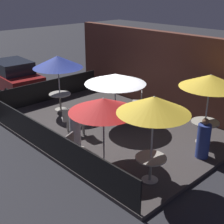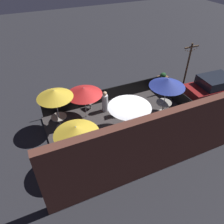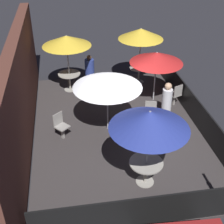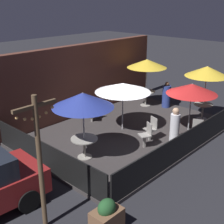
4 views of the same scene
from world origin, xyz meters
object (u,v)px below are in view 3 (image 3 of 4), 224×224
object	(u,v)px
patio_umbrella_1	(150,120)
patio_chair_2	(61,125)
patio_umbrella_4	(107,82)
patio_umbrella_3	(157,58)
patio_chair_0	(162,122)
dining_table_0	(139,70)
patron_1	(167,101)
dining_table_2	(69,77)
patio_umbrella_0	(141,34)
patio_chair_3	(150,113)
patio_umbrella_2	(66,41)
dining_table_1	(146,166)
patio_chair_1	(176,94)
patron_0	(90,71)

from	to	relation	value
patio_umbrella_1	patio_chair_2	world-z (taller)	patio_umbrella_1
patio_umbrella_4	patio_umbrella_3	bearing A→B (deg)	-51.00
patio_umbrella_1	patio_chair_0	distance (m)	2.84
dining_table_0	patron_1	xyz separation A→B (m)	(-2.94, -0.34, 0.06)
patron_1	dining_table_2	bearing A→B (deg)	9.94
patio_umbrella_0	patio_umbrella_4	size ratio (longest dim) A/B	1.08
patio_umbrella_3	dining_table_0	bearing A→B (deg)	7.98
patio_umbrella_3	patio_chair_3	size ratio (longest dim) A/B	2.21
patio_umbrella_2	dining_table_1	bearing A→B (deg)	-162.94
patio_umbrella_4	dining_table_1	xyz separation A→B (m)	(-2.76, -0.65, -1.26)
patio_umbrella_4	dining_table_2	bearing A→B (deg)	20.30
patio_umbrella_4	patio_chair_2	world-z (taller)	patio_umbrella_4
patio_umbrella_4	dining_table_0	size ratio (longest dim) A/B	2.69
patio_chair_1	patio_chair_3	bearing A→B (deg)	108.69
patio_umbrella_2	dining_table_2	xyz separation A→B (m)	(-0.00, 0.00, -1.58)
dining_table_1	patio_chair_3	size ratio (longest dim) A/B	1.01
dining_table_2	dining_table_0	bearing A→B (deg)	-85.86
patio_chair_1	patron_1	bearing A→B (deg)	116.82
dining_table_0	dining_table_2	distance (m)	3.10
patio_chair_2	patron_0	xyz separation A→B (m)	(3.93, -1.37, 0.09)
patio_umbrella_4	patron_0	world-z (taller)	patio_umbrella_4
patio_umbrella_0	dining_table_0	world-z (taller)	patio_umbrella_0
patio_chair_0	patron_0	bearing A→B (deg)	-127.44
patio_umbrella_2	patio_umbrella_4	bearing A→B (deg)	-159.70
dining_table_1	patio_chair_0	xyz separation A→B (m)	(2.09, -1.10, -0.05)
patio_chair_1	patio_umbrella_3	bearing A→B (deg)	27.81
patio_chair_0	patio_umbrella_1	bearing A→B (deg)	0.00
patio_chair_0	patron_0	size ratio (longest dim) A/B	0.72
patio_chair_0	patio_chair_3	distance (m)	0.68
patio_umbrella_3	patio_chair_1	xyz separation A→B (m)	(-0.58, -0.71, -1.33)
patio_chair_0	dining_table_2	bearing A→B (deg)	-114.91
patio_umbrella_4	dining_table_1	bearing A→B (deg)	-166.79
patron_1	patio_chair_3	bearing A→B (deg)	81.32
patio_chair_1	patron_0	bearing A→B (deg)	28.21
patio_chair_1	dining_table_0	bearing A→B (deg)	0.00
patio_umbrella_2	dining_table_2	bearing A→B (deg)	180.00
patio_umbrella_2	patron_0	bearing A→B (deg)	-60.88
patio_umbrella_2	dining_table_2	world-z (taller)	patio_umbrella_2
dining_table_2	patio_umbrella_2	bearing A→B (deg)	0.00
patio_chair_2	patron_0	world-z (taller)	patron_0
patio_umbrella_0	patio_chair_0	xyz separation A→B (m)	(-4.06, 0.17, -1.72)
patio_umbrella_1	patio_chair_0	size ratio (longest dim) A/B	2.48
patio_umbrella_3	patio_umbrella_2	bearing A→B (deg)	66.78
patio_umbrella_0	patron_0	distance (m)	2.75
dining_table_2	patio_chair_0	xyz separation A→B (m)	(-3.84, -2.92, -0.08)
patio_chair_0	patio_umbrella_3	bearing A→B (deg)	-161.62
patio_chair_0	patron_0	world-z (taller)	patron_0
dining_table_0	dining_table_2	xyz separation A→B (m)	(-0.22, 3.09, 0.04)
dining_table_0	patio_chair_1	distance (m)	2.42
patio_umbrella_4	patron_1	bearing A→B (deg)	-78.64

